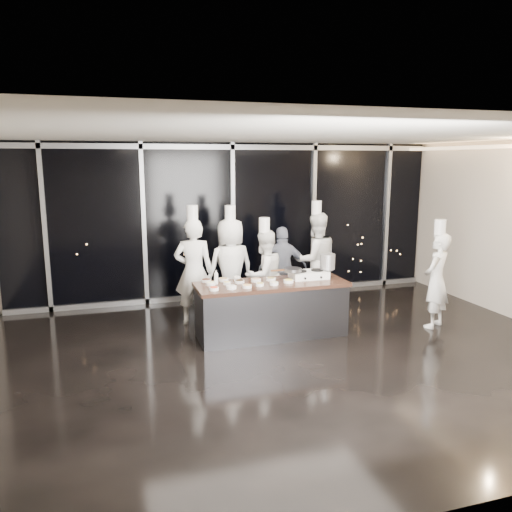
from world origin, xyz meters
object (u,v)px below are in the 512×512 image
Objects in this scene: stove at (309,274)px; guest at (283,268)px; demo_counter at (271,309)px; chef_center at (264,275)px; chef_side at (436,279)px; chef_right at (315,260)px; chef_left at (231,268)px; stock_pot at (327,262)px; chef_far_left at (194,271)px; frying_pan at (292,270)px.

guest is at bearing 91.86° from stove.
stove reaches higher than demo_counter.
chef_center is 0.99× the size of chef_side.
chef_right reaches higher than chef_center.
stove is 1.52m from chef_left.
chef_side reaches higher than stock_pot.
chef_far_left reaches higher than chef_left.
chef_left is (-0.77, 1.08, -0.14)m from frying_pan.
chef_center is at bearing 49.98° from guest.
demo_counter is 9.65× the size of stock_pot.
demo_counter is 1.53× the size of guest.
stock_pot is at bearing 71.16° from chef_right.
stove is 0.38× the size of guest.
guest is at bearing -155.20° from chef_far_left.
guest is at bearing 178.71° from chef_left.
stock_pot is 0.16× the size of guest.
stock_pot is 1.21m from chef_center.
chef_center is at bearing 138.31° from stock_pot.
chef_side is (1.48, -1.76, -0.09)m from chef_right.
chef_side is (2.69, -1.26, 0.02)m from chef_center.
chef_right is at bearing 53.81° from frying_pan.
stock_pot is 1.33m from chef_right.
chef_left reaches higher than stock_pot.
chef_left is 3.59m from chef_side.
chef_left reaches higher than frying_pan.
chef_left is at bearing -51.55° from chef_center.
chef_far_left reaches higher than chef_right.
chef_center reaches higher than frying_pan.
chef_far_left is (-1.09, 1.00, 0.50)m from demo_counter.
demo_counter is 2.90m from chef_side.
chef_center is 1.15× the size of guest.
frying_pan is 0.26× the size of chef_far_left.
chef_side reaches higher than stove.
chef_far_left reaches higher than frying_pan.
chef_center is at bearing 79.85° from demo_counter.
stock_pot is at bearing -47.41° from chef_side.
chef_center reaches higher than demo_counter.
chef_far_left is 1.13× the size of chef_center.
chef_right is (0.68, 0.00, 0.13)m from guest.
guest reaches higher than stove.
stove is 0.30× the size of chef_right.
chef_far_left is 1.26m from chef_center.
frying_pan is 0.33× the size of guest.
stock_pot is at bearing 116.86° from chef_center.
demo_counter is 1.17× the size of chef_far_left.
chef_center is (0.15, 0.86, 0.37)m from demo_counter.
chef_right is at bearing -158.26° from chef_far_left.
chef_far_left is 1.82m from guest.
frying_pan is 1.60m from chef_right.
chef_right is at bearing 175.06° from chef_left.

